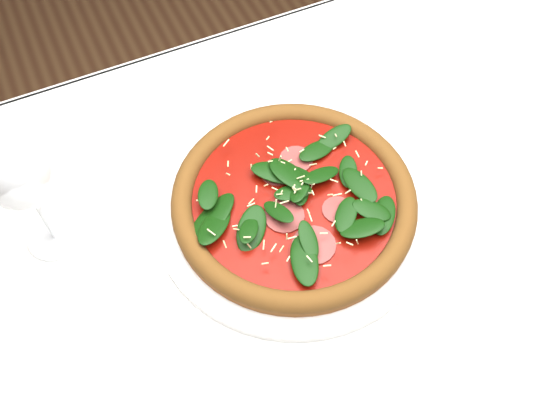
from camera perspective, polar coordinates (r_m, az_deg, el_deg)
name	(u,v)px	position (r m, az deg, el deg)	size (l,w,h in m)	color
ground	(315,376)	(1.52, 4.08, -15.85)	(6.00, 6.00, 0.00)	brown
dining_table	(341,246)	(0.92, 6.49, -3.92)	(1.21, 0.81, 0.75)	white
plate	(294,206)	(0.83, 2.05, -0.19)	(0.38, 0.38, 0.02)	silver
pizza	(294,197)	(0.81, 2.09, 0.65)	(0.39, 0.39, 0.04)	#9F5A26
wine_glass	(18,173)	(0.75, -22.78, 2.67)	(0.08, 0.08, 0.21)	white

